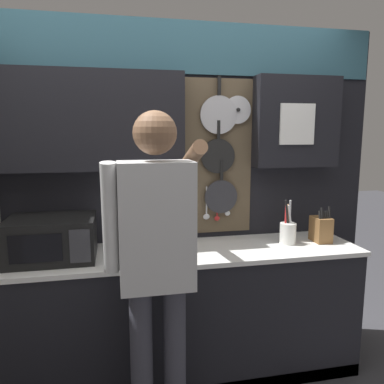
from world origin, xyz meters
name	(u,v)px	position (x,y,z in m)	size (l,w,h in m)	color
ground_plane	(185,373)	(0.00, 0.00, 0.00)	(14.00, 14.00, 0.00)	#38383D
base_cabinet_counter	(185,314)	(0.00, 0.00, 0.45)	(2.38, 0.58, 0.90)	black
back_wall_unit	(175,163)	(-0.02, 0.26, 1.46)	(2.95, 0.22, 2.42)	black
microwave	(52,239)	(-0.83, 0.00, 1.03)	(0.52, 0.39, 0.26)	black
knife_block	(321,229)	(0.99, 0.00, 0.99)	(0.11, 0.15, 0.26)	brown
utensil_crock	(288,232)	(0.74, 0.00, 0.98)	(0.11, 0.11, 0.32)	white
person	(156,250)	(-0.24, -0.49, 1.07)	(0.54, 0.68, 1.78)	#383842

